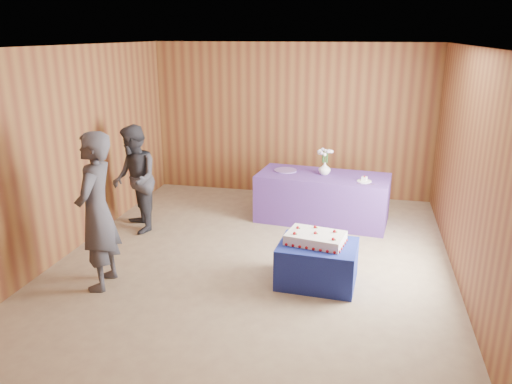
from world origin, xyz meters
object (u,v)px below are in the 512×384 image
(vase, at_px, (325,168))
(sheet_cake, at_px, (316,238))
(cake_table, at_px, (317,264))
(guest_right, at_px, (135,179))
(guest_left, at_px, (97,212))
(serving_table, at_px, (322,198))

(vase, bearing_deg, sheet_cake, -87.42)
(cake_table, height_order, guest_right, guest_right)
(cake_table, distance_m, guest_right, 3.05)
(guest_left, bearing_deg, cake_table, 95.48)
(serving_table, height_order, guest_left, guest_left)
(sheet_cake, height_order, vase, vase)
(cake_table, bearing_deg, guest_right, 162.05)
(cake_table, height_order, guest_left, guest_left)
(cake_table, bearing_deg, serving_table, 97.01)
(sheet_cake, distance_m, vase, 2.11)
(guest_left, bearing_deg, guest_right, -176.44)
(serving_table, distance_m, guest_right, 2.88)
(cake_table, relative_size, vase, 4.69)
(cake_table, relative_size, serving_table, 0.45)
(serving_table, height_order, guest_right, guest_right)
(cake_table, bearing_deg, vase, 96.62)
(vase, distance_m, guest_left, 3.58)
(sheet_cake, height_order, guest_left, guest_left)
(sheet_cake, distance_m, guest_left, 2.53)
(cake_table, xyz_separation_m, sheet_cake, (-0.03, 0.04, 0.31))
(cake_table, relative_size, guest_left, 0.49)
(guest_right, bearing_deg, sheet_cake, 33.35)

